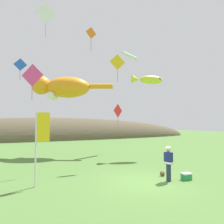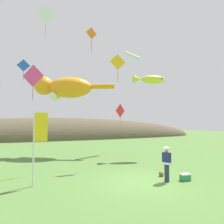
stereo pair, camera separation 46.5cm
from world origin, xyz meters
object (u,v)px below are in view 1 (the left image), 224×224
(kite_tube_streamer, at_px, (130,56))
(kite_diamond_gold, at_px, (117,62))
(festival_attendant, at_px, (168,162))
(kite_giant_cat, at_px, (62,87))
(picnic_cooler, at_px, (186,176))
(kite_diamond_pink, at_px, (32,75))
(kite_spool, at_px, (162,174))
(kite_diamond_red, at_px, (118,111))
(festival_banner_pole, at_px, (40,137))
(kite_diamond_blue, at_px, (20,65))
(kite_diamond_white, at_px, (46,13))
(kite_fish_windsock, at_px, (148,80))
(kite_diamond_orange, at_px, (91,33))

(kite_tube_streamer, bearing_deg, kite_diamond_gold, -126.88)
(festival_attendant, height_order, kite_giant_cat, kite_giant_cat)
(picnic_cooler, height_order, kite_tube_streamer, kite_tube_streamer)
(kite_diamond_pink, height_order, kite_diamond_gold, kite_diamond_gold)
(kite_spool, distance_m, kite_diamond_red, 10.97)
(festival_banner_pole, distance_m, kite_tube_streamer, 15.59)
(kite_diamond_pink, height_order, kite_diamond_blue, kite_diamond_blue)
(festival_banner_pole, bearing_deg, kite_diamond_white, 79.88)
(kite_diamond_blue, bearing_deg, kite_spool, -57.83)
(kite_spool, height_order, kite_diamond_white, kite_diamond_white)
(kite_diamond_red, bearing_deg, kite_spool, -102.16)
(kite_giant_cat, bearing_deg, kite_fish_windsock, -31.43)
(kite_diamond_pink, distance_m, kite_diamond_white, 3.97)
(kite_tube_streamer, relative_size, kite_diamond_gold, 1.18)
(kite_tube_streamer, distance_m, kite_diamond_blue, 11.33)
(kite_giant_cat, relative_size, kite_diamond_blue, 3.35)
(kite_diamond_blue, height_order, kite_diamond_red, kite_diamond_blue)
(festival_attendant, relative_size, kite_diamond_orange, 0.99)
(kite_tube_streamer, height_order, kite_diamond_white, kite_tube_streamer)
(kite_tube_streamer, bearing_deg, kite_spool, -109.85)
(picnic_cooler, relative_size, kite_tube_streamer, 0.21)
(festival_banner_pole, height_order, kite_tube_streamer, kite_tube_streamer)
(kite_diamond_white, bearing_deg, kite_diamond_pink, 109.30)
(kite_tube_streamer, xyz_separation_m, kite_diamond_pink, (-10.18, -4.75, -4.29))
(kite_diamond_red, bearing_deg, festival_banner_pole, -133.76)
(kite_spool, xyz_separation_m, festival_banner_pole, (-6.49, 0.90, 2.19))
(festival_banner_pole, relative_size, kite_fish_windsock, 1.18)
(festival_banner_pole, bearing_deg, kite_diamond_pink, 92.77)
(kite_diamond_white, bearing_deg, kite_fish_windsock, 15.01)
(kite_fish_windsock, xyz_separation_m, kite_diamond_blue, (-10.52, 6.24, 1.74))
(picnic_cooler, xyz_separation_m, kite_fish_windsock, (2.39, 6.79, 6.74))
(kite_fish_windsock, bearing_deg, festival_attendant, -117.24)
(kite_diamond_gold, xyz_separation_m, kite_diamond_white, (-5.12, -0.54, 2.23))
(kite_spool, distance_m, festival_banner_pole, 6.91)
(kite_diamond_pink, bearing_deg, kite_fish_windsock, 4.23)
(kite_diamond_blue, bearing_deg, festival_banner_pole, -84.88)
(kite_fish_windsock, distance_m, kite_diamond_orange, 6.47)
(kite_diamond_white, bearing_deg, kite_tube_streamer, 34.08)
(festival_banner_pole, bearing_deg, kite_diamond_blue, 95.12)
(festival_attendant, xyz_separation_m, kite_diamond_white, (-5.72, 4.16, 8.72))
(kite_spool, bearing_deg, kite_tube_streamer, 70.15)
(kite_diamond_gold, bearing_deg, kite_diamond_white, -173.97)
(kite_spool, height_order, kite_diamond_orange, kite_diamond_orange)
(kite_fish_windsock, height_order, kite_diamond_red, kite_fish_windsock)
(festival_banner_pole, distance_m, kite_diamond_orange, 9.01)
(picnic_cooler, relative_size, kite_diamond_pink, 0.21)
(festival_attendant, height_order, kite_diamond_gold, kite_diamond_gold)
(kite_tube_streamer, bearing_deg, kite_fish_windsock, -96.44)
(festival_attendant, distance_m, kite_diamond_pink, 10.09)
(kite_spool, xyz_separation_m, picnic_cooler, (0.65, -1.15, 0.06))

